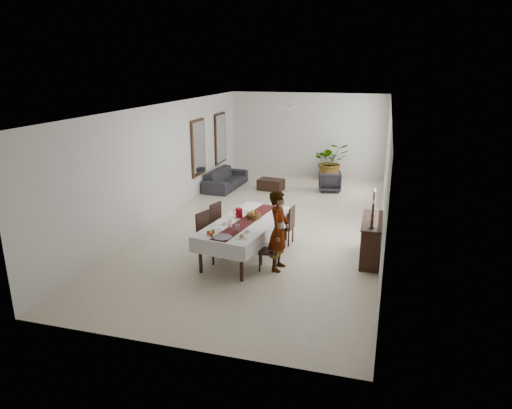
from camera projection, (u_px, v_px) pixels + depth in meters
name	position (u px, v px, depth m)	size (l,w,h in m)	color
floor	(269.00, 223.00, 12.60)	(6.00, 12.00, 0.00)	beige
ceiling	(270.00, 106.00, 11.67)	(6.00, 12.00, 0.02)	white
wall_back	(307.00, 135.00, 17.66)	(6.00, 0.02, 3.20)	silver
wall_front	(169.00, 252.00, 6.61)	(6.00, 0.02, 3.20)	silver
wall_left	(167.00, 161.00, 12.91)	(0.02, 12.00, 3.20)	silver
wall_right	(386.00, 174.00, 11.36)	(0.02, 12.00, 3.20)	silver
dining_table_top	(247.00, 223.00, 10.29)	(1.09, 2.61, 0.05)	black
table_leg_fl	(200.00, 256.00, 9.52)	(0.08, 0.08, 0.76)	black
table_leg_fr	(241.00, 264.00, 9.14)	(0.08, 0.08, 0.76)	black
table_leg_bl	(251.00, 221.00, 11.67)	(0.08, 0.08, 0.76)	black
table_leg_br	(286.00, 226.00, 11.30)	(0.08, 0.08, 0.76)	black
tablecloth_top	(247.00, 221.00, 10.28)	(1.28, 2.80, 0.01)	white
tablecloth_drape_left	(222.00, 224.00, 10.58)	(0.01, 2.80, 0.33)	white
tablecloth_drape_right	(273.00, 232.00, 10.07)	(0.01, 2.80, 0.33)	silver
tablecloth_drape_near	(216.00, 250.00, 9.11)	(1.28, 0.01, 0.33)	silver
tablecloth_drape_far	(271.00, 211.00, 11.54)	(1.28, 0.01, 0.33)	white
table_runner	(247.00, 221.00, 10.28)	(0.38, 2.72, 0.00)	maroon
red_pitcher	(239.00, 213.00, 10.49)	(0.16, 0.16, 0.22)	maroon
pitcher_handle	(235.00, 212.00, 10.53)	(0.13, 0.13, 0.02)	maroon
wine_glass_near	(238.00, 228.00, 9.58)	(0.08, 0.08, 0.18)	silver
wine_glass_mid	(230.00, 225.00, 9.77)	(0.08, 0.08, 0.18)	white
teacup_right	(247.00, 231.00, 9.57)	(0.10, 0.10, 0.07)	white
saucer_right	(247.00, 232.00, 9.58)	(0.16, 0.16, 0.01)	white
teacup_left	(226.00, 223.00, 10.07)	(0.10, 0.10, 0.07)	white
saucer_left	(226.00, 224.00, 10.07)	(0.16, 0.16, 0.01)	silver
plate_near_right	(242.00, 237.00, 9.28)	(0.26, 0.26, 0.02)	silver
bread_near_right	(242.00, 236.00, 9.27)	(0.10, 0.10, 0.10)	tan
plate_near_left	(216.00, 230.00, 9.69)	(0.26, 0.26, 0.02)	silver
plate_far_left	(244.00, 211.00, 10.93)	(0.26, 0.26, 0.02)	silver
serving_tray	(222.00, 237.00, 9.28)	(0.39, 0.39, 0.02)	#414247
jam_jar_a	(211.00, 235.00, 9.34)	(0.07, 0.07, 0.08)	#913F15
jam_jar_b	(208.00, 233.00, 9.44)	(0.07, 0.07, 0.08)	#8E3814
jam_jar_c	(213.00, 232.00, 9.51)	(0.07, 0.07, 0.08)	#956115
fruit_basket	(254.00, 216.00, 10.48)	(0.33, 0.33, 0.11)	brown
fruit_red	(256.00, 212.00, 10.46)	(0.10, 0.10, 0.10)	maroon
fruit_green	(253.00, 212.00, 10.50)	(0.09, 0.09, 0.09)	olive
fruit_yellow	(253.00, 213.00, 10.40)	(0.09, 0.09, 0.09)	gold
chair_right_near_seat	(268.00, 251.00, 9.69)	(0.39, 0.39, 0.04)	black
chair_right_near_leg_fl	(275.00, 264.00, 9.58)	(0.04, 0.04, 0.39)	black
chair_right_near_leg_fr	(276.00, 258.00, 9.89)	(0.04, 0.04, 0.39)	black
chair_right_near_leg_bl	(260.00, 263.00, 9.62)	(0.04, 0.04, 0.39)	black
chair_right_near_leg_br	(261.00, 257.00, 9.92)	(0.04, 0.04, 0.39)	black
chair_right_near_back	(277.00, 240.00, 9.59)	(0.39, 0.04, 0.50)	black
chair_right_far_seat	(284.00, 227.00, 11.08)	(0.40, 0.40, 0.05)	black
chair_right_far_leg_fl	(289.00, 239.00, 10.94)	(0.04, 0.04, 0.40)	black
chair_right_far_leg_fr	(293.00, 234.00, 11.23)	(0.04, 0.04, 0.40)	black
chair_right_far_leg_bl	(276.00, 237.00, 11.06)	(0.04, 0.04, 0.40)	black
chair_right_far_leg_br	(280.00, 233.00, 11.35)	(0.04, 0.04, 0.40)	black
chair_right_far_back	(292.00, 217.00, 10.93)	(0.40, 0.04, 0.51)	black
chair_left_near_seat	(211.00, 240.00, 10.11)	(0.47, 0.47, 0.05)	black
chair_left_near_leg_fl	(210.00, 246.00, 10.43)	(0.05, 0.05, 0.46)	black
chair_left_near_leg_fr	(199.00, 251.00, 10.12)	(0.05, 0.05, 0.46)	black
chair_left_near_leg_bl	(223.00, 249.00, 10.24)	(0.05, 0.05, 0.46)	black
chair_left_near_leg_br	(213.00, 255.00, 9.93)	(0.05, 0.05, 0.46)	black
chair_left_near_back	(203.00, 224.00, 10.12)	(0.47, 0.04, 0.60)	black
chair_left_far_seat	(223.00, 227.00, 11.01)	(0.43, 0.43, 0.05)	black
chair_left_far_leg_fl	(221.00, 233.00, 11.32)	(0.04, 0.04, 0.43)	black
chair_left_far_leg_fr	(213.00, 237.00, 11.03)	(0.04, 0.04, 0.43)	black
chair_left_far_leg_bl	(233.00, 235.00, 11.14)	(0.04, 0.04, 0.43)	black
chair_left_far_leg_br	(224.00, 240.00, 10.85)	(0.04, 0.04, 0.43)	black
chair_left_far_back	(216.00, 214.00, 11.03)	(0.43, 0.04, 0.55)	black
woman	(279.00, 231.00, 9.56)	(0.63, 0.41, 1.73)	gray
sideboard_body	(371.00, 240.00, 10.18)	(0.40, 1.50, 0.90)	black
sideboard_top	(372.00, 220.00, 10.04)	(0.44, 1.56, 0.03)	black
candlestick_near_base	(372.00, 227.00, 9.53)	(0.10, 0.10, 0.03)	black
candlestick_near_shaft	(373.00, 215.00, 9.45)	(0.05, 0.05, 0.50)	black
candlestick_near_candle	(374.00, 202.00, 9.36)	(0.04, 0.04, 0.08)	silver
candlestick_mid_base	(372.00, 221.00, 9.90)	(0.10, 0.10, 0.03)	black
candlestick_mid_shaft	(373.00, 206.00, 9.80)	(0.05, 0.05, 0.65)	black
candlestick_mid_candle	(375.00, 190.00, 9.69)	(0.04, 0.04, 0.08)	silver
candlestick_far_base	(373.00, 216.00, 10.26)	(0.10, 0.10, 0.03)	black
candlestick_far_shaft	(374.00, 203.00, 10.18)	(0.05, 0.05, 0.55)	black
candlestick_far_candle	(375.00, 190.00, 10.09)	(0.04, 0.04, 0.08)	white
sofa	(226.00, 179.00, 16.19)	(2.24, 0.88, 0.65)	#2C292F
armchair	(330.00, 181.00, 15.76)	(0.73, 0.75, 0.69)	#29272C
coffee_table	(271.00, 185.00, 15.95)	(0.86, 0.57, 0.38)	black
potted_plant	(331.00, 161.00, 17.23)	(1.29, 1.11, 1.43)	#2B5020
mirror_frame_near	(198.00, 148.00, 14.93)	(0.06, 1.05, 1.85)	black
mirror_glass_near	(199.00, 148.00, 14.92)	(0.01, 0.90, 1.70)	silver
mirror_frame_far	(220.00, 138.00, 16.86)	(0.06, 1.05, 1.85)	black
mirror_glass_far	(221.00, 138.00, 16.85)	(0.01, 0.90, 1.70)	white
fan_rod	(293.00, 101.00, 14.46)	(0.04, 0.04, 0.20)	silver
fan_hub	(293.00, 108.00, 14.52)	(0.16, 0.16, 0.08)	silver
fan_blade_n	(295.00, 107.00, 14.84)	(0.10, 0.55, 0.01)	white
fan_blade_s	(290.00, 108.00, 14.19)	(0.10, 0.55, 0.01)	silver
fan_blade_e	(304.00, 108.00, 14.43)	(0.55, 0.10, 0.01)	silver
fan_blade_w	(282.00, 107.00, 14.61)	(0.55, 0.10, 0.01)	white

